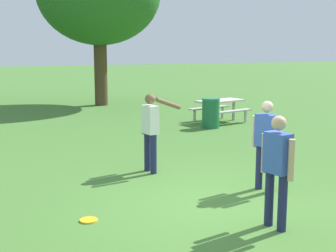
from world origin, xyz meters
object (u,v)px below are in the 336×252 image
object	(u,v)px
person_catcher	(151,127)
person_bystander	(266,140)
person_thrower	(277,165)
frisbee	(89,220)
trash_can_beside_table	(211,113)
picnic_table_near	(220,106)

from	to	relation	value
person_catcher	person_bystander	xyz separation A→B (m)	(1.45, -1.98, -0.02)
person_catcher	person_thrower	bearing A→B (deg)	-81.09
person_catcher	frisbee	bearing A→B (deg)	-129.90
person_bystander	trash_can_beside_table	world-z (taller)	person_bystander
person_bystander	picnic_table_near	size ratio (longest dim) A/B	0.83
person_thrower	picnic_table_near	size ratio (longest dim) A/B	0.83
frisbee	picnic_table_near	bearing A→B (deg)	49.10
person_catcher	trash_can_beside_table	xyz separation A→B (m)	(3.70, 4.28, -0.48)
trash_can_beside_table	picnic_table_near	bearing A→B (deg)	46.77
person_catcher	picnic_table_near	size ratio (longest dim) A/B	0.83
person_catcher	trash_can_beside_table	world-z (taller)	person_catcher
frisbee	picnic_table_near	world-z (taller)	picnic_table_near
person_thrower	picnic_table_near	distance (m)	9.60
picnic_table_near	person_bystander	bearing A→B (deg)	-113.41
person_bystander	person_catcher	bearing A→B (deg)	126.24
person_bystander	picnic_table_near	world-z (taller)	person_bystander
person_catcher	frisbee	world-z (taller)	person_catcher
person_bystander	frisbee	world-z (taller)	person_bystander
person_thrower	trash_can_beside_table	xyz separation A→B (m)	(3.15, 7.81, -0.46)
person_thrower	person_bystander	bearing A→B (deg)	59.97
person_thrower	person_catcher	bearing A→B (deg)	98.91
person_catcher	trash_can_beside_table	distance (m)	5.68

